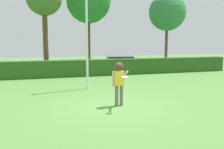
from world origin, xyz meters
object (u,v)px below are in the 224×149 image
(oak_tree, at_px, (167,12))
(willow_tree, at_px, (88,1))
(lamppost, at_px, (87,30))
(parked_car_blue, at_px, (120,63))
(person, at_px, (119,78))
(frisbee, at_px, (125,77))

(oak_tree, height_order, willow_tree, willow_tree)
(lamppost, relative_size, parked_car_blue, 1.30)
(lamppost, distance_m, willow_tree, 12.04)
(person, distance_m, oak_tree, 17.18)
(parked_car_blue, bearing_deg, willow_tree, 113.76)
(frisbee, bearing_deg, oak_tree, 56.23)
(lamppost, relative_size, oak_tree, 0.79)
(frisbee, bearing_deg, parked_car_blue, 72.47)
(parked_car_blue, height_order, oak_tree, oak_tree)
(parked_car_blue, distance_m, willow_tree, 7.35)
(willow_tree, bearing_deg, frisbee, -96.60)
(frisbee, relative_size, willow_tree, 0.03)
(frisbee, xyz_separation_m, willow_tree, (1.84, 15.94, 5.11))
(lamppost, distance_m, parked_car_blue, 8.66)
(person, bearing_deg, parked_car_blue, 71.46)
(parked_car_blue, xyz_separation_m, oak_tree, (5.93, 2.68, 4.72))
(oak_tree, bearing_deg, frisbee, -123.77)
(person, bearing_deg, oak_tree, 54.81)
(person, height_order, parked_car_blue, person)
(person, relative_size, frisbee, 7.62)
(frisbee, distance_m, willow_tree, 16.84)
(person, xyz_separation_m, parked_car_blue, (3.67, 10.93, -0.45))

